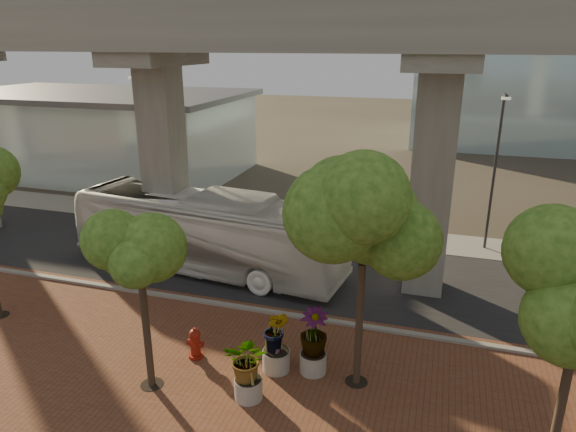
% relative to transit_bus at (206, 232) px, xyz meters
% --- Properties ---
extents(ground, '(160.00, 160.00, 0.00)m').
position_rel_transit_bus_xyz_m(ground, '(3.61, -1.14, -1.81)').
color(ground, '#363127').
rests_on(ground, ground).
extents(brick_plaza, '(70.00, 13.00, 0.06)m').
position_rel_transit_bus_xyz_m(brick_plaza, '(3.61, -9.14, -1.78)').
color(brick_plaza, brown).
rests_on(brick_plaza, ground).
extents(asphalt_road, '(90.00, 8.00, 0.04)m').
position_rel_transit_bus_xyz_m(asphalt_road, '(3.61, 0.86, -1.79)').
color(asphalt_road, black).
rests_on(asphalt_road, ground).
extents(curb_strip, '(70.00, 0.25, 0.16)m').
position_rel_transit_bus_xyz_m(curb_strip, '(3.61, -3.14, -1.73)').
color(curb_strip, gray).
rests_on(curb_strip, ground).
extents(far_sidewalk, '(90.00, 3.00, 0.06)m').
position_rel_transit_bus_xyz_m(far_sidewalk, '(3.61, 6.36, -1.78)').
color(far_sidewalk, gray).
rests_on(far_sidewalk, ground).
extents(transit_viaduct, '(72.00, 5.60, 12.40)m').
position_rel_transit_bus_xyz_m(transit_viaduct, '(3.61, 0.86, 5.48)').
color(transit_viaduct, gray).
rests_on(transit_viaduct, ground).
extents(station_pavilion, '(23.00, 13.00, 6.30)m').
position_rel_transit_bus_xyz_m(station_pavilion, '(-16.39, 14.86, 1.41)').
color(station_pavilion, silver).
rests_on(station_pavilion, ground).
extents(transit_bus, '(13.26, 4.71, 3.61)m').
position_rel_transit_bus_xyz_m(transit_bus, '(0.00, 0.00, 0.00)').
color(transit_bus, silver).
rests_on(transit_bus, ground).
extents(fire_hydrant, '(0.54, 0.49, 1.09)m').
position_rel_transit_bus_xyz_m(fire_hydrant, '(2.73, -6.62, -1.23)').
color(fire_hydrant, maroon).
rests_on(fire_hydrant, ground).
extents(planter_front, '(1.83, 1.83, 2.01)m').
position_rel_transit_bus_xyz_m(planter_front, '(5.15, -8.03, -0.53)').
color(planter_front, '#9C968C').
rests_on(planter_front, ground).
extents(planter_right, '(2.07, 2.07, 2.21)m').
position_rel_transit_bus_xyz_m(planter_right, '(6.64, -6.24, -0.41)').
color(planter_right, '#A6A096').
rests_on(planter_right, ground).
extents(planter_left, '(1.95, 1.95, 2.14)m').
position_rel_transit_bus_xyz_m(planter_left, '(5.49, -6.49, -0.45)').
color(planter_left, gray).
rests_on(planter_left, ground).
extents(street_tree_near_west, '(3.25, 3.25, 5.75)m').
position_rel_transit_bus_xyz_m(street_tree_near_west, '(2.11, -8.34, 2.50)').
color(street_tree_near_west, '#49392A').
rests_on(street_tree_near_west, ground).
extents(street_tree_near_east, '(4.22, 4.22, 7.11)m').
position_rel_transit_bus_xyz_m(street_tree_near_east, '(8.05, -6.36, 3.42)').
color(street_tree_near_east, '#49392A').
rests_on(street_tree_near_east, ground).
extents(streetlamp_west, '(0.41, 1.21, 8.33)m').
position_rel_transit_bus_xyz_m(streetlamp_west, '(-6.00, 5.28, 3.06)').
color(streetlamp_west, '#313136').
rests_on(streetlamp_west, ground).
extents(streetlamp_east, '(0.38, 1.12, 7.72)m').
position_rel_transit_bus_xyz_m(streetlamp_east, '(12.38, 6.25, 2.70)').
color(streetlamp_east, '#2A2A2F').
rests_on(streetlamp_east, ground).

